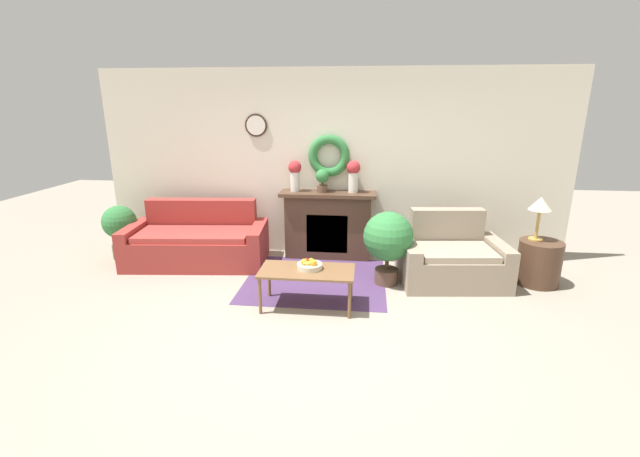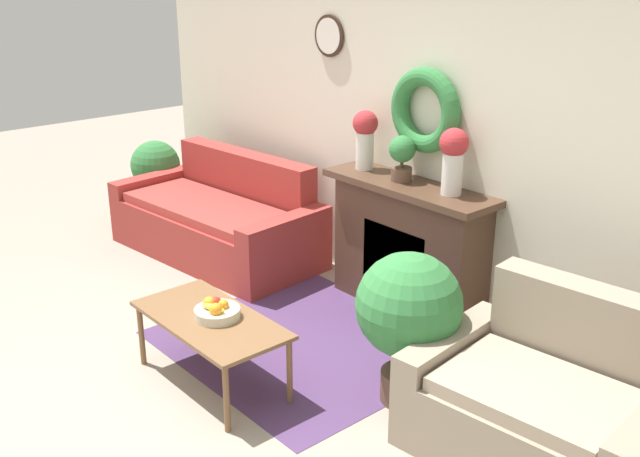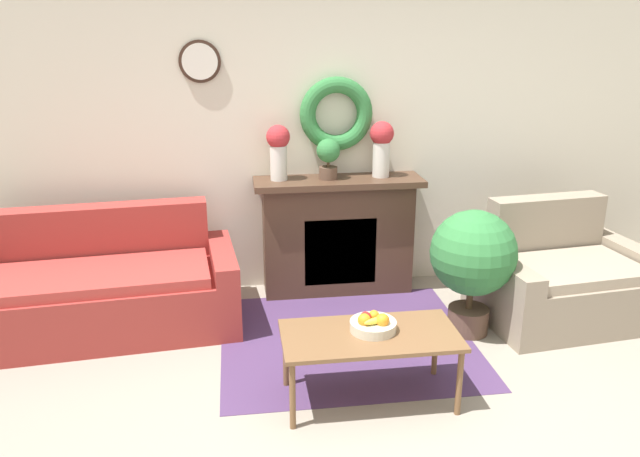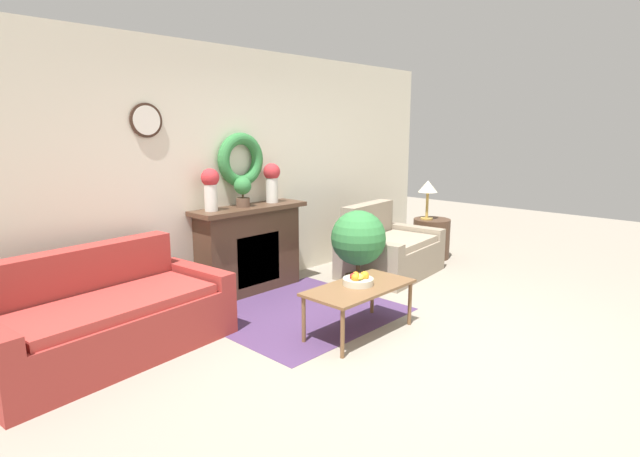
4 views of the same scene
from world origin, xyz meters
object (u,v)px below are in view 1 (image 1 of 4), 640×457
at_px(loveseat_right, 451,259).
at_px(fruit_bowl, 309,265).
at_px(coffee_table, 307,273).
at_px(vase_on_mantel_right, 353,174).
at_px(potted_plant_floor_by_loveseat, 388,239).
at_px(fireplace, 328,224).
at_px(potted_plant_on_mantel, 322,179).
at_px(side_table_by_loveseat, 539,263).
at_px(potted_plant_floor_by_couch, 120,226).
at_px(couch_left, 198,242).
at_px(table_lamp, 540,206).
at_px(vase_on_mantel_left, 295,173).

bearing_deg(loveseat_right, fruit_bowl, -158.38).
relative_size(coffee_table, vase_on_mantel_right, 2.31).
bearing_deg(potted_plant_floor_by_loveseat, fireplace, 132.76).
bearing_deg(potted_plant_floor_by_loveseat, potted_plant_on_mantel, 135.93).
height_order(side_table_by_loveseat, potted_plant_on_mantel, potted_plant_on_mantel).
distance_m(fruit_bowl, potted_plant_floor_by_couch, 3.21).
relative_size(fireplace, couch_left, 0.68).
bearing_deg(coffee_table, vase_on_mantel_right, 75.30).
bearing_deg(couch_left, fireplace, 7.84).
xyz_separation_m(loveseat_right, potted_plant_floor_by_couch, (-4.68, 0.34, 0.19)).
height_order(fruit_bowl, table_lamp, table_lamp).
bearing_deg(vase_on_mantel_left, couch_left, -161.99).
bearing_deg(coffee_table, loveseat_right, 28.36).
relative_size(side_table_by_loveseat, vase_on_mantel_right, 1.24).
height_order(table_lamp, potted_plant_floor_by_loveseat, table_lamp).
height_order(coffee_table, potted_plant_on_mantel, potted_plant_on_mantel).
xyz_separation_m(fireplace, table_lamp, (2.68, -0.65, 0.50)).
distance_m(vase_on_mantel_right, potted_plant_floor_by_couch, 3.48).
relative_size(fruit_bowl, vase_on_mantel_left, 0.63).
height_order(fireplace, vase_on_mantel_left, vase_on_mantel_left).
xyz_separation_m(potted_plant_on_mantel, potted_plant_floor_by_couch, (-2.94, -0.37, -0.69)).
relative_size(couch_left, vase_on_mantel_right, 4.43).
xyz_separation_m(loveseat_right, vase_on_mantel_right, (-1.30, 0.73, 0.96)).
distance_m(loveseat_right, potted_plant_on_mantel, 2.07).
bearing_deg(vase_on_mantel_right, coffee_table, -104.70).
height_order(fireplace, loveseat_right, fireplace).
xyz_separation_m(vase_on_mantel_right, potted_plant_floor_by_loveseat, (0.48, -0.91, -0.66)).
bearing_deg(loveseat_right, fireplace, 150.14).
bearing_deg(potted_plant_floor_by_loveseat, vase_on_mantel_right, 117.73).
bearing_deg(table_lamp, potted_plant_floor_by_loveseat, -172.16).
bearing_deg(vase_on_mantel_right, potted_plant_on_mantel, -177.40).
distance_m(couch_left, vase_on_mantel_right, 2.43).
distance_m(vase_on_mantel_left, potted_plant_floor_by_couch, 2.68).
distance_m(loveseat_right, potted_plant_floor_by_couch, 4.69).
relative_size(table_lamp, potted_plant_floor_by_loveseat, 0.59).
bearing_deg(table_lamp, fireplace, 166.40).
bearing_deg(potted_plant_floor_by_couch, potted_plant_floor_by_loveseat, -7.65).
height_order(vase_on_mantel_left, potted_plant_floor_by_couch, vase_on_mantel_left).
bearing_deg(coffee_table, fireplace, 87.23).
xyz_separation_m(side_table_by_loveseat, vase_on_mantel_right, (-2.39, 0.71, 0.97)).
relative_size(vase_on_mantel_right, potted_plant_floor_by_couch, 0.57).
bearing_deg(vase_on_mantel_left, fruit_bowl, -75.43).
bearing_deg(side_table_by_loveseat, fireplace, 165.69).
height_order(coffee_table, potted_plant_floor_by_couch, potted_plant_floor_by_couch).
relative_size(couch_left, potted_plant_floor_by_loveseat, 2.15).
bearing_deg(fireplace, vase_on_mantel_right, 0.91).
xyz_separation_m(potted_plant_floor_by_couch, potted_plant_floor_by_loveseat, (3.86, -0.52, 0.10)).
height_order(couch_left, vase_on_mantel_right, vase_on_mantel_right).
bearing_deg(fireplace, potted_plant_floor_by_loveseat, -47.24).
distance_m(side_table_by_loveseat, potted_plant_floor_by_loveseat, 1.95).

